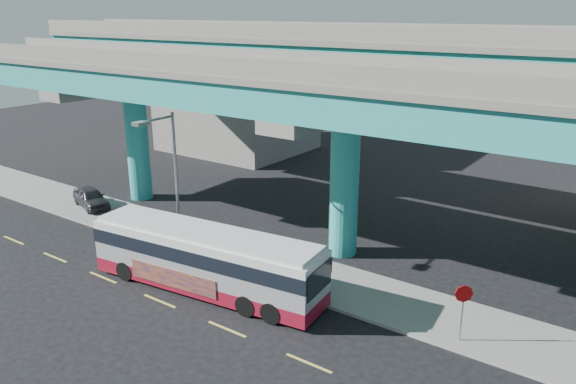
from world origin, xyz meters
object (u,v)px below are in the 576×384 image
Objects in this scene: street_lamp at (167,165)px; parked_car at (91,198)px; transit_bus at (206,258)px; stop_sign at (463,301)px.

parked_car is at bearing 167.85° from street_lamp.
transit_bus is 11.34m from stop_sign.
parked_car is 24.99m from stop_sign.
street_lamp reaches higher than parked_car.
transit_bus is 2.98× the size of parked_car.
transit_bus is 1.58× the size of street_lamp.
stop_sign is at bearing -76.32° from parked_car.
stop_sign is (24.93, -1.38, 1.08)m from parked_car.
street_lamp is (9.81, -2.11, 4.23)m from parked_car.
street_lamp reaches higher than stop_sign.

